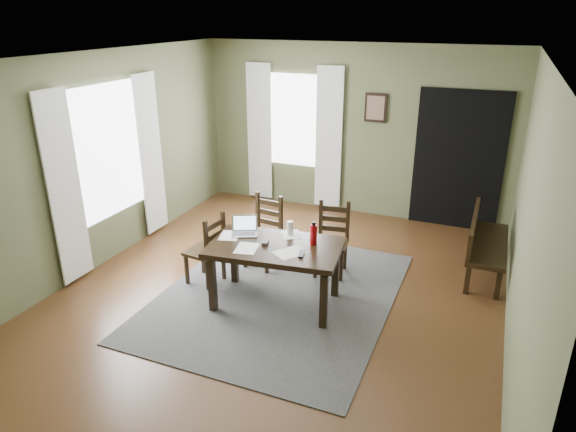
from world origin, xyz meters
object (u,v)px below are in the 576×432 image
at_px(chair_end, 207,250).
at_px(water_bottle, 314,234).
at_px(chair_back_right, 332,240).
at_px(laptop, 245,229).
at_px(dining_table, 275,252).
at_px(bench, 483,239).
at_px(chair_back_left, 264,232).

bearing_deg(chair_end, water_bottle, 99.60).
xyz_separation_m(chair_back_right, laptop, (-0.81, -0.79, 0.33)).
bearing_deg(laptop, chair_end, 161.36).
relative_size(dining_table, water_bottle, 5.76).
bearing_deg(chair_back_right, bench, 13.83).
xyz_separation_m(chair_back_left, laptop, (0.07, -0.67, 0.33)).
distance_m(chair_back_right, water_bottle, 0.88).
height_order(dining_table, bench, bench).
relative_size(chair_end, bench, 0.65).
relative_size(chair_end, chair_back_right, 0.97).
height_order(chair_back_right, laptop, chair_back_right).
bearing_deg(chair_end, chair_back_left, 156.45).
relative_size(chair_end, laptop, 2.48).
xyz_separation_m(chair_back_right, bench, (1.75, 0.70, 0.01)).
height_order(dining_table, chair_back_left, chair_back_left).
height_order(chair_back_left, laptop, chair_back_left).
xyz_separation_m(laptop, water_bottle, (0.84, 0.01, 0.07)).
bearing_deg(chair_back_left, bench, 24.12).
distance_m(chair_back_left, chair_back_right, 0.89).
bearing_deg(water_bottle, chair_end, -177.14).
distance_m(chair_end, laptop, 0.60).
xyz_separation_m(dining_table, water_bottle, (0.38, 0.18, 0.21)).
distance_m(chair_back_right, bench, 1.89).
bearing_deg(chair_end, dining_table, 89.87).
bearing_deg(dining_table, bench, 31.29).
distance_m(chair_back_right, laptop, 1.18).
bearing_deg(chair_back_left, dining_table, -50.93).
distance_m(chair_back_left, laptop, 0.75).
bearing_deg(chair_back_left, water_bottle, -29.00).
bearing_deg(dining_table, chair_back_left, 115.40).
bearing_deg(dining_table, chair_back_right, 62.84).
height_order(chair_back_left, water_bottle, water_bottle).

